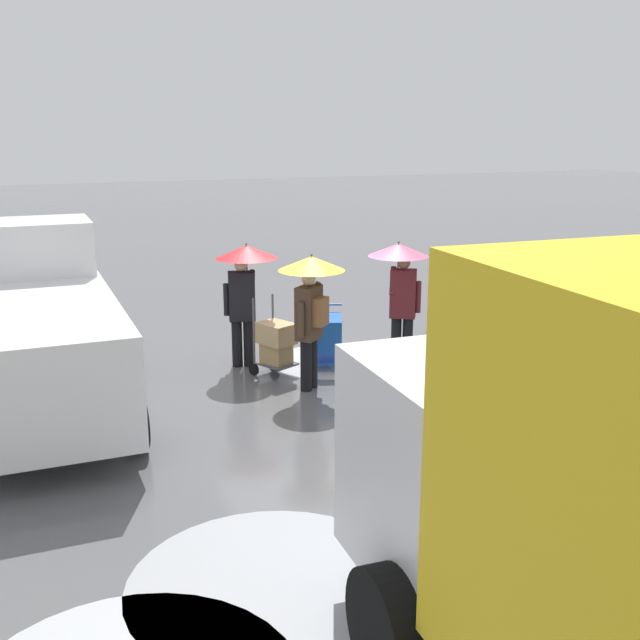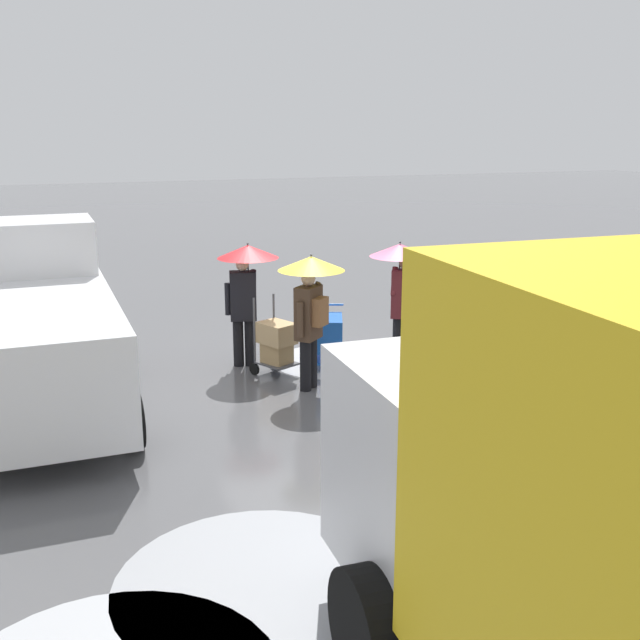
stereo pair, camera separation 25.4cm
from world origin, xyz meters
name	(u,v)px [view 1 (the left image)]	position (x,y,z in m)	size (l,w,h in m)	color
ground_plane	(298,368)	(0.00, 0.00, 0.00)	(90.00, 90.00, 0.00)	#5B5B5E
slush_patch_near_cluster	(328,361)	(-0.63, -0.19, 0.00)	(2.04, 2.04, 0.01)	#ADAFB5
slush_patch_mid_street	(272,583)	(2.34, 5.89, 0.00)	(2.69, 2.69, 0.01)	#999BA0
cargo_van_parked_right	(42,333)	(4.08, 0.56, 1.18)	(2.28, 5.38, 2.60)	white
shopping_cart_vendor	(326,335)	(-0.48, 0.07, 0.57)	(0.80, 0.96, 1.04)	#1951B2
hand_dolly_boxes	(276,342)	(0.47, 0.23, 0.58)	(0.76, 0.85, 1.32)	#515156
pedestrian_pink_side	(244,276)	(0.79, -0.46, 1.58)	(1.04, 1.04, 2.15)	black
pedestrian_black_side	(311,291)	(0.14, 1.01, 1.57)	(1.04, 1.04, 2.15)	black
pedestrian_white_side	(400,274)	(-1.77, 0.30, 1.58)	(1.04, 1.04, 2.15)	black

